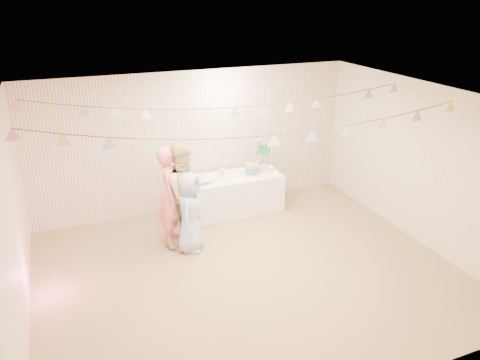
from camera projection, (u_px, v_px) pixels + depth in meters
name	position (u px, v px, depth m)	size (l,w,h in m)	color
floor	(248.00, 272.00, 6.95)	(6.00, 6.00, 0.00)	olive
ceiling	(249.00, 99.00, 5.96)	(6.00, 6.00, 0.00)	white
back_wall	(195.00, 142.00, 8.60)	(6.00, 6.00, 0.00)	white
front_wall	(354.00, 293.00, 4.31)	(6.00, 6.00, 0.00)	white
left_wall	(10.00, 231.00, 5.41)	(5.00, 5.00, 0.00)	white
right_wall	(420.00, 164.00, 7.50)	(5.00, 5.00, 0.00)	white
table	(231.00, 194.00, 8.74)	(1.88, 0.75, 0.70)	white
cake_stand	(257.00, 152.00, 8.69)	(0.60, 0.36, 0.67)	silver
cake_bottom	(251.00, 167.00, 8.69)	(0.31, 0.31, 0.15)	#2989C3
cake_middle	(264.00, 149.00, 8.83)	(0.27, 0.27, 0.22)	green
cake_top_tier	(255.00, 138.00, 8.54)	(0.25, 0.25, 0.19)	#4D9AF4
platter	(204.00, 179.00, 8.35)	(0.37, 0.37, 0.02)	white
posy	(223.00, 170.00, 8.55)	(0.14, 0.14, 0.16)	white
person_adult_a	(171.00, 195.00, 7.51)	(0.60, 0.40, 1.66)	pink
person_adult_b	(185.00, 193.00, 7.50)	(0.84, 0.65, 1.73)	#D0B480
person_child	(190.00, 212.00, 7.33)	(0.65, 0.42, 1.32)	#9DBADF
bunting_back	(220.00, 101.00, 7.00)	(5.60, 1.10, 0.40)	pink
bunting_front	(255.00, 124.00, 5.90)	(5.60, 0.90, 0.36)	#72A5E5
tealight_0	(191.00, 185.00, 8.19)	(0.04, 0.04, 0.03)	#FFD88C
tealight_1	(210.00, 175.00, 8.63)	(0.04, 0.04, 0.03)	#FFD88C
tealight_2	(240.00, 179.00, 8.45)	(0.04, 0.04, 0.03)	#FFD88C
tealight_3	(244.00, 169.00, 8.91)	(0.04, 0.04, 0.03)	#FFD88C
tealight_4	(275.00, 173.00, 8.73)	(0.04, 0.04, 0.03)	#FFD88C
tealight_5	(271.00, 167.00, 9.04)	(0.04, 0.04, 0.03)	#FFD88C
tealight_6	(234.00, 179.00, 8.45)	(0.04, 0.04, 0.03)	#FFD88C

